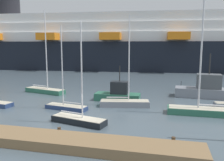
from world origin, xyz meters
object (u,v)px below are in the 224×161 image
(sailboat_2, at_px, (45,89))
(sailboat_6, at_px, (66,106))
(sailboat_4, at_px, (125,102))
(fishing_boat_1, at_px, (206,89))
(channel_buoy_0, at_px, (181,89))
(sailboat_0, at_px, (79,119))
(sailboat_3, at_px, (204,109))
(fishing_boat_0, at_px, (118,94))
(cruise_ship, at_px, (88,44))

(sailboat_2, xyz_separation_m, sailboat_6, (6.01, -6.82, -0.14))
(sailboat_4, xyz_separation_m, fishing_boat_1, (8.76, 6.33, 0.57))
(sailboat_4, relative_size, channel_buoy_0, 6.64)
(sailboat_0, bearing_deg, sailboat_3, 39.15)
(sailboat_4, xyz_separation_m, channel_buoy_0, (6.05, 9.74, -0.13))
(sailboat_4, distance_m, fishing_boat_1, 10.83)
(sailboat_2, relative_size, fishing_boat_0, 2.07)
(sailboat_0, relative_size, fishing_boat_0, 1.59)
(sailboat_0, bearing_deg, fishing_boat_1, 61.13)
(sailboat_0, bearing_deg, cruise_ship, 121.61)
(sailboat_4, height_order, fishing_boat_0, sailboat_4)
(sailboat_2, bearing_deg, sailboat_0, -35.63)
(channel_buoy_0, bearing_deg, sailboat_3, -82.42)
(fishing_boat_1, bearing_deg, sailboat_3, -95.67)
(channel_buoy_0, relative_size, cruise_ship, 0.01)
(sailboat_3, height_order, fishing_boat_1, sailboat_3)
(fishing_boat_0, relative_size, cruise_ship, 0.04)
(sailboat_4, distance_m, fishing_boat_0, 2.70)
(sailboat_4, xyz_separation_m, cruise_ship, (-16.89, 38.01, 5.94))
(sailboat_6, height_order, fishing_boat_1, sailboat_6)
(sailboat_2, distance_m, sailboat_3, 19.76)
(cruise_ship, bearing_deg, sailboat_2, -85.17)
(sailboat_0, distance_m, sailboat_2, 13.67)
(cruise_ship, bearing_deg, fishing_boat_1, -55.42)
(sailboat_0, height_order, sailboat_2, sailboat_2)
(sailboat_4, bearing_deg, channel_buoy_0, 47.43)
(sailboat_0, xyz_separation_m, fishing_boat_1, (11.44, 12.43, 0.63))
(sailboat_0, relative_size, cruise_ship, 0.06)
(sailboat_6, xyz_separation_m, channel_buoy_0, (11.46, 12.16, -0.05))
(fishing_boat_0, bearing_deg, sailboat_6, -130.96)
(sailboat_4, height_order, cruise_ship, cruise_ship)
(channel_buoy_0, height_order, cruise_ship, cruise_ship)
(sailboat_0, relative_size, sailboat_3, 0.75)
(sailboat_6, bearing_deg, fishing_boat_0, -121.45)
(sailboat_4, bearing_deg, sailboat_0, -124.40)
(sailboat_6, height_order, channel_buoy_0, sailboat_6)
(fishing_boat_0, bearing_deg, sailboat_2, 169.17)
(sailboat_6, distance_m, fishing_boat_1, 16.67)
(sailboat_2, height_order, channel_buoy_0, sailboat_2)
(sailboat_0, xyz_separation_m, fishing_boat_0, (1.49, 8.50, 0.39))
(sailboat_3, bearing_deg, sailboat_4, -9.20)
(sailboat_6, height_order, cruise_ship, cruise_ship)
(sailboat_3, relative_size, channel_buoy_0, 7.78)
(sailboat_2, relative_size, sailboat_6, 1.29)
(sailboat_6, xyz_separation_m, fishing_boat_0, (4.22, 4.82, 0.41))
(sailboat_3, relative_size, fishing_boat_1, 1.52)
(sailboat_0, xyz_separation_m, sailboat_4, (2.68, 6.10, 0.06))
(sailboat_2, relative_size, cruise_ship, 0.08)
(sailboat_4, xyz_separation_m, fishing_boat_0, (-1.19, 2.40, 0.33))
(fishing_boat_0, height_order, cruise_ship, cruise_ship)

